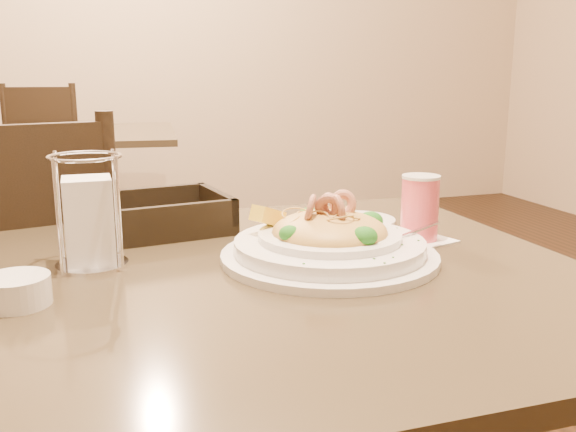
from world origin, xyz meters
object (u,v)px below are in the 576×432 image
object	(u,v)px
bread_basket	(160,219)
napkin_caddy	(89,219)
dining_chair_near	(19,311)
background_table	(82,178)
pasta_bowl	(329,241)
butter_ramekin	(16,291)
side_plate	(357,221)
main_table	(292,403)
dining_chair_far	(49,160)
drink_glass	(420,208)

from	to	relation	value
bread_basket	napkin_caddy	bearing A→B (deg)	-124.14
dining_chair_near	background_table	bearing A→B (deg)	-106.02
pasta_bowl	butter_ramekin	size ratio (longest dim) A/B	4.30
dining_chair_near	bread_basket	distance (m)	0.44
background_table	side_plate	world-z (taller)	side_plate
napkin_caddy	side_plate	size ratio (longest dim) A/B	1.18
main_table	napkin_caddy	distance (m)	0.43
dining_chair_far	drink_glass	bearing A→B (deg)	113.24
dining_chair_near	butter_ramekin	bearing A→B (deg)	84.68
dining_chair_far	butter_ramekin	distance (m)	3.05
main_table	dining_chair_far	world-z (taller)	dining_chair_far
main_table	bread_basket	xyz separation A→B (m)	(-0.16, 0.31, 0.25)
pasta_bowl	napkin_caddy	xyz separation A→B (m)	(-0.36, 0.09, 0.04)
drink_glass	side_plate	bearing A→B (deg)	108.18
side_plate	main_table	bearing A→B (deg)	-131.70
side_plate	dining_chair_near	bearing A→B (deg)	155.92
napkin_caddy	bread_basket	bearing A→B (deg)	55.86
dining_chair_near	drink_glass	distance (m)	0.89
pasta_bowl	drink_glass	distance (m)	0.21
background_table	butter_ramekin	xyz separation A→B (m)	(-0.09, -2.38, 0.24)
pasta_bowl	drink_glass	world-z (taller)	drink_glass
pasta_bowl	side_plate	size ratio (longest dim) A/B	2.55
main_table	dining_chair_far	bearing A→B (deg)	98.80
dining_chair_near	side_plate	bearing A→B (deg)	144.70
main_table	napkin_caddy	world-z (taller)	napkin_caddy
pasta_bowl	side_plate	distance (m)	0.26
main_table	dining_chair_far	distance (m)	3.05
pasta_bowl	napkin_caddy	world-z (taller)	napkin_caddy
background_table	drink_glass	xyz separation A→B (m)	(0.56, -2.26, 0.28)
background_table	side_plate	distance (m)	2.18
background_table	dining_chair_far	xyz separation A→B (m)	(-0.17, 0.66, 0.01)
pasta_bowl	main_table	bearing A→B (deg)	-158.37
butter_ramekin	napkin_caddy	bearing A→B (deg)	55.83
dining_chair_far	bread_basket	xyz separation A→B (m)	(0.31, -2.70, 0.24)
background_table	dining_chair_near	xyz separation A→B (m)	(-0.15, -1.81, 0.01)
dining_chair_far	butter_ramekin	world-z (taller)	dining_chair_far
bread_basket	butter_ramekin	world-z (taller)	bread_basket
pasta_bowl	butter_ramekin	xyz separation A→B (m)	(-0.46, -0.06, -0.01)
background_table	main_table	bearing A→B (deg)	-82.86
side_plate	dining_chair_far	bearing A→B (deg)	103.91
background_table	bread_basket	distance (m)	2.06
background_table	butter_ramekin	distance (m)	2.39
pasta_bowl	drink_glass	xyz separation A→B (m)	(0.20, 0.06, 0.03)
background_table	dining_chair_far	distance (m)	0.68
dining_chair_far	side_plate	world-z (taller)	dining_chair_far
main_table	butter_ramekin	world-z (taller)	butter_ramekin
dining_chair_far	main_table	bearing A→B (deg)	107.91
main_table	dining_chair_near	size ratio (longest dim) A/B	0.97
dining_chair_near	pasta_bowl	size ratio (longest dim) A/B	2.44
dining_chair_near	dining_chair_far	bearing A→B (deg)	-100.75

